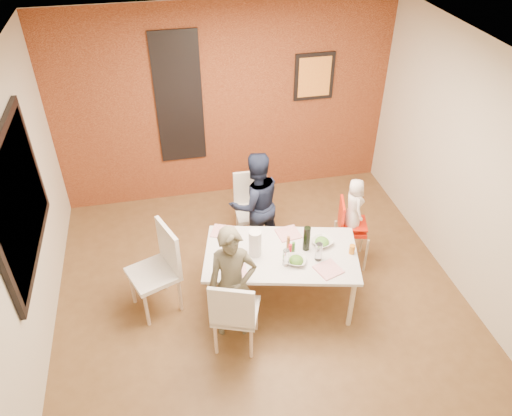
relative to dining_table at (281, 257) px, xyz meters
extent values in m
plane|color=brown|center=(-0.20, 0.03, -0.61)|extent=(4.50, 4.50, 0.00)
cube|color=silver|center=(-0.20, 0.03, 2.09)|extent=(4.50, 4.50, 0.02)
cube|color=beige|center=(-0.20, 2.28, 0.74)|extent=(4.50, 0.02, 2.70)
cube|color=beige|center=(-0.20, -2.22, 0.74)|extent=(4.50, 0.02, 2.70)
cube|color=beige|center=(-2.45, 0.03, 0.74)|extent=(0.02, 4.50, 2.70)
cube|color=beige|center=(2.05, 0.03, 0.74)|extent=(0.02, 4.50, 2.70)
cube|color=maroon|center=(-0.20, 2.26, 0.74)|extent=(4.50, 0.02, 2.70)
cube|color=black|center=(-2.42, 0.23, 0.94)|extent=(0.05, 1.70, 1.30)
cube|color=black|center=(-2.41, 0.23, 0.94)|extent=(0.02, 1.55, 1.15)
cube|color=silver|center=(-0.80, 2.25, 0.89)|extent=(0.55, 0.03, 1.70)
cube|color=black|center=(-0.80, 2.24, 0.89)|extent=(0.60, 0.03, 1.76)
cube|color=black|center=(1.00, 2.24, 1.04)|extent=(0.54, 0.03, 0.64)
cube|color=#F8A637|center=(1.00, 2.23, 1.04)|extent=(0.44, 0.01, 0.54)
cube|color=silver|center=(0.00, 0.00, 0.04)|extent=(1.76, 1.24, 0.04)
cylinder|color=beige|center=(-0.80, -0.19, -0.29)|extent=(0.05, 0.05, 0.63)
cylinder|color=beige|center=(-0.62, 0.53, -0.29)|extent=(0.05, 0.05, 0.63)
cylinder|color=beige|center=(0.62, -0.53, -0.29)|extent=(0.05, 0.05, 0.63)
cylinder|color=beige|center=(0.80, 0.19, -0.29)|extent=(0.05, 0.05, 0.63)
cube|color=silver|center=(-0.58, -0.50, -0.16)|extent=(0.56, 0.56, 0.05)
cube|color=silver|center=(-0.65, -0.68, 0.08)|extent=(0.42, 0.19, 0.49)
cylinder|color=beige|center=(-0.35, -0.39, -0.39)|extent=(0.04, 0.04, 0.43)
cylinder|color=beige|center=(-0.48, -0.72, -0.39)|extent=(0.04, 0.04, 0.43)
cylinder|color=beige|center=(-0.69, -0.27, -0.39)|extent=(0.04, 0.04, 0.43)
cylinder|color=beige|center=(-0.81, -0.60, -0.39)|extent=(0.04, 0.04, 0.43)
cube|color=silver|center=(-0.08, 1.07, -0.18)|extent=(0.43, 0.43, 0.05)
cube|color=silver|center=(-0.08, 1.26, 0.06)|extent=(0.42, 0.05, 0.48)
cylinder|color=beige|center=(-0.26, 0.91, -0.40)|extent=(0.03, 0.03, 0.41)
cylinder|color=beige|center=(-0.25, 1.25, -0.40)|extent=(0.03, 0.03, 0.41)
cylinder|color=beige|center=(0.08, 0.90, -0.40)|extent=(0.03, 0.03, 0.41)
cylinder|color=beige|center=(0.10, 1.24, -0.40)|extent=(0.03, 0.03, 0.41)
cube|color=white|center=(-1.35, 0.16, -0.13)|extent=(0.61, 0.61, 0.05)
cube|color=white|center=(-1.15, 0.24, 0.14)|extent=(0.21, 0.45, 0.54)
cylinder|color=#CBB297|center=(-1.60, 0.27, -0.38)|extent=(0.04, 0.04, 0.46)
cylinder|color=#CBB297|center=(-1.24, 0.41, -0.38)|extent=(0.04, 0.04, 0.46)
cylinder|color=#CBB297|center=(-1.46, -0.09, -0.38)|extent=(0.04, 0.04, 0.46)
cylinder|color=#CBB297|center=(-1.10, 0.05, -0.38)|extent=(0.04, 0.04, 0.46)
cube|color=red|center=(0.97, 0.42, -0.11)|extent=(0.37, 0.37, 0.05)
cube|color=red|center=(0.83, 0.46, 0.09)|extent=(0.10, 0.31, 0.36)
cube|color=red|center=(0.97, 0.42, -0.02)|extent=(0.37, 0.37, 0.02)
cylinder|color=tan|center=(1.10, 0.21, -0.37)|extent=(0.03, 0.03, 0.48)
cylinder|color=tan|center=(0.76, 0.30, -0.37)|extent=(0.03, 0.03, 0.48)
cylinder|color=tan|center=(1.18, 0.54, -0.37)|extent=(0.03, 0.03, 0.48)
cylinder|color=tan|center=(0.85, 0.63, -0.37)|extent=(0.03, 0.03, 0.48)
imported|color=brown|center=(-0.58, -0.34, 0.05)|extent=(0.52, 0.37, 1.32)
imported|color=black|center=(-0.08, 0.91, 0.07)|extent=(0.74, 0.62, 1.35)
imported|color=silver|center=(0.95, 0.42, 0.24)|extent=(0.21, 0.33, 0.66)
cube|color=white|center=(-0.52, -0.18, 0.07)|extent=(0.24, 0.24, 0.01)
cube|color=white|center=(0.15, 0.29, 0.07)|extent=(0.27, 0.27, 0.01)
cube|color=white|center=(0.40, -0.35, 0.07)|extent=(0.30, 0.30, 0.01)
cube|color=white|center=(-0.55, 0.48, 0.07)|extent=(0.30, 0.30, 0.01)
imported|color=silver|center=(0.11, -0.17, 0.08)|extent=(0.26, 0.26, 0.05)
imported|color=white|center=(0.46, 0.05, 0.09)|extent=(0.29, 0.29, 0.05)
cylinder|color=black|center=(0.27, 0.01, 0.20)|extent=(0.08, 0.08, 0.29)
cylinder|color=white|center=(0.00, -0.18, 0.15)|extent=(0.07, 0.07, 0.19)
cylinder|color=white|center=(0.35, -0.18, 0.16)|extent=(0.07, 0.07, 0.21)
cylinder|color=silver|center=(-0.27, 0.04, 0.21)|extent=(0.13, 0.13, 0.30)
cylinder|color=red|center=(0.08, -0.04, 0.13)|extent=(0.03, 0.03, 0.13)
cylinder|color=#387426|center=(0.13, -0.01, 0.12)|extent=(0.03, 0.03, 0.13)
cylinder|color=brown|center=(0.09, 0.07, 0.13)|extent=(0.04, 0.04, 0.14)
cylinder|color=orange|center=(0.72, -0.16, 0.11)|extent=(0.06, 0.06, 0.10)
camera|label=1|loc=(-1.09, -3.80, 3.57)|focal=35.00mm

